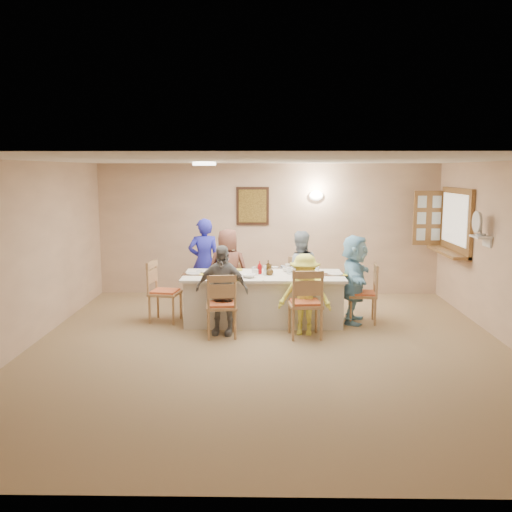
{
  "coord_description": "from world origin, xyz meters",
  "views": [
    {
      "loc": [
        -0.05,
        -7.37,
        2.37
      ],
      "look_at": [
        -0.2,
        1.4,
        1.05
      ],
      "focal_mm": 40.0,
      "sensor_mm": 36.0,
      "label": 1
    }
  ],
  "objects_px": {
    "diner_right_end": "(354,279)",
    "caregiver": "(204,262)",
    "chair_back_right": "(299,284)",
    "chair_right_end": "(362,293)",
    "diner_front_right": "(305,295)",
    "chair_back_left": "(229,284)",
    "chair_front_left": "(221,304)",
    "chair_left_end": "(165,291)",
    "chair_front_right": "(305,302)",
    "diner_back_right": "(299,272)",
    "serving_hatch": "(456,222)",
    "diner_front_left": "(222,290)",
    "desk_fan": "(479,227)",
    "diner_back_left": "(228,270)",
    "dining_table": "(263,298)",
    "condiment_ketchup": "(260,268)"
  },
  "relations": [
    {
      "from": "diner_right_end",
      "to": "chair_front_left",
      "type": "bearing_deg",
      "value": 123.42
    },
    {
      "from": "diner_back_left",
      "to": "desk_fan",
      "type": "bearing_deg",
      "value": 169.02
    },
    {
      "from": "desk_fan",
      "to": "chair_back_right",
      "type": "xyz_separation_m",
      "value": [
        -2.58,
        1.13,
        -1.1
      ]
    },
    {
      "from": "chair_back_right",
      "to": "chair_front_left",
      "type": "xyz_separation_m",
      "value": [
        -1.2,
        -1.6,
        0.02
      ]
    },
    {
      "from": "chair_left_end",
      "to": "diner_back_right",
      "type": "distance_m",
      "value": 2.26
    },
    {
      "from": "diner_right_end",
      "to": "caregiver",
      "type": "relative_size",
      "value": 0.9
    },
    {
      "from": "diner_right_end",
      "to": "chair_left_end",
      "type": "bearing_deg",
      "value": 101.81
    },
    {
      "from": "chair_front_left",
      "to": "chair_back_right",
      "type": "bearing_deg",
      "value": -133.7
    },
    {
      "from": "chair_left_end",
      "to": "caregiver",
      "type": "height_order",
      "value": "caregiver"
    },
    {
      "from": "desk_fan",
      "to": "diner_back_right",
      "type": "xyz_separation_m",
      "value": [
        -2.58,
        1.01,
        -0.86
      ]
    },
    {
      "from": "desk_fan",
      "to": "chair_left_end",
      "type": "distance_m",
      "value": 4.86
    },
    {
      "from": "chair_left_end",
      "to": "dining_table",
      "type": "bearing_deg",
      "value": -80.95
    },
    {
      "from": "chair_left_end",
      "to": "condiment_ketchup",
      "type": "xyz_separation_m",
      "value": [
        1.49,
        0.04,
        0.38
      ]
    },
    {
      "from": "diner_front_right",
      "to": "diner_back_right",
      "type": "bearing_deg",
      "value": 98.3
    },
    {
      "from": "dining_table",
      "to": "diner_back_right",
      "type": "bearing_deg",
      "value": 48.58
    },
    {
      "from": "chair_front_right",
      "to": "chair_right_end",
      "type": "bearing_deg",
      "value": -145.27
    },
    {
      "from": "chair_front_left",
      "to": "chair_left_end",
      "type": "bearing_deg",
      "value": -46.93
    },
    {
      "from": "serving_hatch",
      "to": "diner_front_right",
      "type": "bearing_deg",
      "value": -147.81
    },
    {
      "from": "dining_table",
      "to": "diner_back_right",
      "type": "height_order",
      "value": "diner_back_right"
    },
    {
      "from": "chair_front_right",
      "to": "desk_fan",
      "type": "bearing_deg",
      "value": -175.15
    },
    {
      "from": "chair_front_right",
      "to": "chair_left_end",
      "type": "height_order",
      "value": "chair_front_right"
    },
    {
      "from": "chair_front_right",
      "to": "chair_left_end",
      "type": "distance_m",
      "value": 2.29
    },
    {
      "from": "serving_hatch",
      "to": "diner_front_left",
      "type": "xyz_separation_m",
      "value": [
        -3.89,
        -1.7,
        -0.84
      ]
    },
    {
      "from": "diner_front_right",
      "to": "condiment_ketchup",
      "type": "height_order",
      "value": "diner_front_right"
    },
    {
      "from": "chair_back_left",
      "to": "diner_back_right",
      "type": "height_order",
      "value": "diner_back_right"
    },
    {
      "from": "chair_back_left",
      "to": "chair_front_right",
      "type": "xyz_separation_m",
      "value": [
        1.2,
        -1.6,
        0.06
      ]
    },
    {
      "from": "diner_right_end",
      "to": "condiment_ketchup",
      "type": "bearing_deg",
      "value": 100.07
    },
    {
      "from": "chair_back_right",
      "to": "condiment_ketchup",
      "type": "xyz_separation_m",
      "value": [
        -0.66,
        -0.76,
        0.41
      ]
    },
    {
      "from": "chair_back_right",
      "to": "chair_right_end",
      "type": "relative_size",
      "value": 0.96
    },
    {
      "from": "chair_back_left",
      "to": "diner_front_left",
      "type": "distance_m",
      "value": 1.49
    },
    {
      "from": "diner_back_left",
      "to": "chair_front_left",
      "type": "bearing_deg",
      "value": 94.03
    },
    {
      "from": "chair_left_end",
      "to": "diner_front_left",
      "type": "relative_size",
      "value": 0.74
    },
    {
      "from": "condiment_ketchup",
      "to": "chair_back_left",
      "type": "bearing_deg",
      "value": 125.55
    },
    {
      "from": "desk_fan",
      "to": "chair_left_end",
      "type": "bearing_deg",
      "value": 175.96
    },
    {
      "from": "diner_front_left",
      "to": "diner_right_end",
      "type": "bearing_deg",
      "value": 27.24
    },
    {
      "from": "chair_back_left",
      "to": "chair_front_left",
      "type": "relative_size",
      "value": 0.95
    },
    {
      "from": "diner_front_right",
      "to": "chair_back_right",
      "type": "bearing_deg",
      "value": 98.3
    },
    {
      "from": "dining_table",
      "to": "diner_front_right",
      "type": "bearing_deg",
      "value": -48.58
    },
    {
      "from": "diner_back_left",
      "to": "condiment_ketchup",
      "type": "xyz_separation_m",
      "value": [
        0.54,
        -0.64,
        0.16
      ]
    },
    {
      "from": "desk_fan",
      "to": "condiment_ketchup",
      "type": "xyz_separation_m",
      "value": [
        -3.24,
        0.38,
        -0.69
      ]
    },
    {
      "from": "diner_back_left",
      "to": "chair_right_end",
      "type": "bearing_deg",
      "value": 166.48
    },
    {
      "from": "chair_left_end",
      "to": "desk_fan",
      "type": "bearing_deg",
      "value": -84.99
    },
    {
      "from": "chair_back_left",
      "to": "chair_front_left",
      "type": "height_order",
      "value": "chair_front_left"
    },
    {
      "from": "chair_front_right",
      "to": "diner_front_right",
      "type": "xyz_separation_m",
      "value": [
        0.0,
        0.12,
        0.09
      ]
    },
    {
      "from": "desk_fan",
      "to": "chair_front_right",
      "type": "relative_size",
      "value": 0.3
    },
    {
      "from": "desk_fan",
      "to": "caregiver",
      "type": "xyz_separation_m",
      "value": [
        -4.23,
        1.48,
        -0.78
      ]
    },
    {
      "from": "chair_right_end",
      "to": "diner_back_left",
      "type": "relative_size",
      "value": 0.66
    },
    {
      "from": "serving_hatch",
      "to": "dining_table",
      "type": "xyz_separation_m",
      "value": [
        -3.29,
        -1.02,
        -1.12
      ]
    },
    {
      "from": "desk_fan",
      "to": "diner_right_end",
      "type": "bearing_deg",
      "value": 169.26
    },
    {
      "from": "diner_front_left",
      "to": "chair_right_end",
      "type": "bearing_deg",
      "value": 26.19
    }
  ]
}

